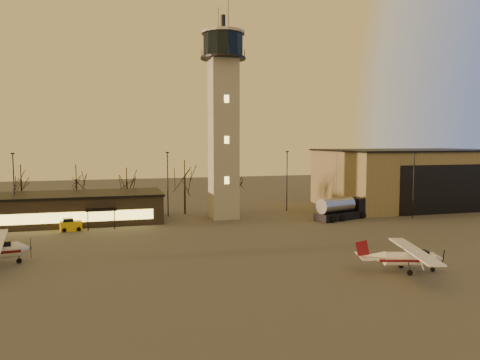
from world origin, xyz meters
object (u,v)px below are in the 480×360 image
object	(u,v)px
control_tower	(223,111)
cessna_front	(410,261)
hangar	(410,178)
fuel_truck	(342,210)
service_cart	(71,226)
terminal	(73,208)

from	to	relation	value
control_tower	cessna_front	xyz separation A→B (m)	(9.08, -33.35, -15.33)
hangar	cessna_front	size ratio (longest dim) A/B	2.92
cessna_front	fuel_truck	size ratio (longest dim) A/B	1.10
control_tower	cessna_front	world-z (taller)	control_tower
hangar	service_cart	distance (m)	58.68
terminal	fuel_truck	world-z (taller)	terminal
cessna_front	fuel_truck	distance (m)	28.45
cessna_front	control_tower	bearing A→B (deg)	121.96
control_tower	fuel_truck	distance (m)	23.38
hangar	terminal	bearing A→B (deg)	-178.03
control_tower	terminal	xyz separation A→B (m)	(-21.99, 1.98, -14.17)
cessna_front	service_cart	distance (m)	42.51
control_tower	hangar	distance (m)	37.90
service_cart	hangar	bearing A→B (deg)	-0.49
hangar	terminal	world-z (taller)	hangar
control_tower	service_cart	xyz separation A→B (m)	(-21.92, -4.27, -15.67)
terminal	service_cart	world-z (taller)	terminal
cessna_front	hangar	bearing A→B (deg)	70.94
hangar	service_cart	size ratio (longest dim) A/B	10.59
hangar	cessna_front	world-z (taller)	hangar
terminal	service_cart	bearing A→B (deg)	-89.36
fuel_truck	service_cart	bearing A→B (deg)	158.73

